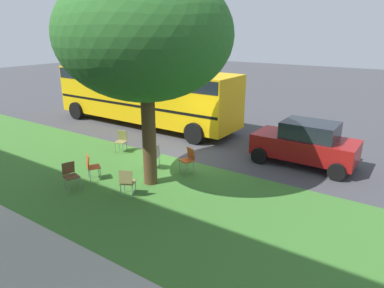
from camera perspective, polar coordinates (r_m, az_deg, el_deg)
ground at (r=13.73m, az=-0.84°, el=-2.32°), size 80.00×80.00×0.00m
grass_verge at (r=11.46m, az=-10.14°, el=-6.93°), size 48.00×6.00×0.01m
street_tree at (r=10.62m, az=-7.72°, el=17.14°), size 5.17×5.17×6.58m
chair_0 at (r=12.26m, az=-0.62°, el=-2.31°), size 0.54×0.54×0.88m
chair_1 at (r=11.61m, az=-19.34°, el=-4.61°), size 0.51×0.51×0.88m
chair_2 at (r=12.11m, az=-16.17°, el=-3.34°), size 0.57×0.57×0.88m
chair_3 at (r=12.58m, az=-6.19°, el=-1.87°), size 0.51×0.51×0.88m
chair_4 at (r=14.59m, az=-11.51°, el=0.71°), size 0.52×0.52×0.88m
chair_5 at (r=10.65m, az=-10.61°, el=-5.92°), size 0.56×0.56×0.88m
parked_car at (r=13.51m, az=18.13°, el=0.15°), size 3.70×1.92×1.65m
school_bus at (r=18.40m, az=-7.89°, el=8.50°), size 10.40×2.80×2.88m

